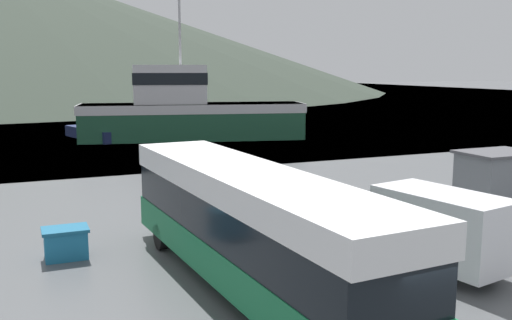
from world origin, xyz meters
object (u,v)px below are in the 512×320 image
at_px(small_boat, 97,133).
at_px(delivery_van, 426,225).
at_px(dock_kiosk, 497,183).
at_px(tour_bus, 248,223).
at_px(storage_bin, 66,243).
at_px(fishing_boat, 189,112).

bearing_deg(small_boat, delivery_van, -99.86).
bearing_deg(dock_kiosk, tour_bus, -164.18).
distance_m(tour_bus, storage_bin, 6.61).
bearing_deg(fishing_boat, small_boat, -101.29).
relative_size(fishing_boat, storage_bin, 13.49).
height_order(tour_bus, dock_kiosk, tour_bus).
relative_size(tour_bus, storage_bin, 9.06).
distance_m(tour_bus, fishing_boat, 34.08).
relative_size(storage_bin, dock_kiosk, 0.47).
height_order(delivery_van, dock_kiosk, dock_kiosk).
xyz_separation_m(delivery_van, small_boat, (-5.26, 36.82, -0.80)).
relative_size(dock_kiosk, small_boat, 0.38).
distance_m(delivery_van, fishing_boat, 33.58).
height_order(fishing_boat, dock_kiosk, fishing_boat).
distance_m(dock_kiosk, small_boat, 35.06).
distance_m(tour_bus, dock_kiosk, 13.11).
relative_size(storage_bin, small_boat, 0.18).
height_order(tour_bus, small_boat, tour_bus).
bearing_deg(tour_bus, dock_kiosk, 11.95).
bearing_deg(dock_kiosk, delivery_van, -150.10).
height_order(storage_bin, dock_kiosk, dock_kiosk).
bearing_deg(delivery_van, small_boat, 87.07).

